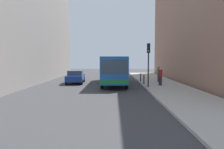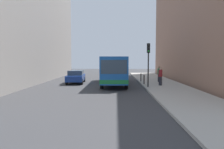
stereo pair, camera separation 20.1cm
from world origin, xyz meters
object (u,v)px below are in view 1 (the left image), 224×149
Objects in this scene: bus at (114,69)px; bollard_mid at (141,77)px; bollard_near at (144,80)px; car_beside_bus at (76,76)px; traffic_light at (148,57)px; pedestrian_mid_sidewalk at (159,74)px; pedestrian_near_signal at (160,76)px; pedestrian_far_sidewalk at (160,73)px.

bus reaches higher than bollard_mid.
bollard_near is at bearing -90.00° from bollard_mid.
traffic_light is (7.64, -4.36, 2.22)m from car_beside_bus.
pedestrian_mid_sidewalk is (1.94, 4.64, -1.95)m from traffic_light.
bollard_near is (3.14, -1.35, -1.10)m from bus.
pedestrian_near_signal is (1.40, 1.21, -1.96)m from traffic_light.
bus is at bearing 131.92° from traffic_light.
traffic_light is 2.70m from pedestrian_near_signal.
bollard_near is 6.74m from pedestrian_far_sidewalk.
pedestrian_near_signal is 3.48m from pedestrian_mid_sidewalk.
bollard_near and bollard_mid have the same top height.
traffic_light reaches higher than car_beside_bus.
bus is at bearing -159.68° from pedestrian_mid_sidewalk.
bollard_near is 0.53× the size of pedestrian_mid_sidewalk.
traffic_light is (3.24, -3.61, 1.28)m from bus.
traffic_light is at bearing 147.13° from car_beside_bus.
car_beside_bus is 9.59m from pedestrian_mid_sidewalk.
bollard_mid is 0.60× the size of pedestrian_far_sidewalk.
bus is 3.67m from bollard_mid.
bus is 2.69× the size of traffic_light.
bollard_mid is (3.14, 1.55, -1.10)m from bus.
pedestrian_mid_sidewalk is 3.80m from pedestrian_far_sidewalk.
car_beside_bus is 2.50× the size of pedestrian_mid_sidewalk.
bollard_near is 0.60× the size of pedestrian_far_sidewalk.
traffic_light is at bearing 131.70° from bus.
bus is at bearing 17.08° from pedestrian_far_sidewalk.
traffic_light reaches higher than bus.
car_beside_bus is 11.18m from pedestrian_far_sidewalk.
car_beside_bus is 2.52× the size of pedestrian_near_signal.
traffic_light is at bearing -87.47° from bollard_near.
pedestrian_mid_sidewalk is at bearing -146.75° from pedestrian_near_signal.
pedestrian_far_sidewalk is at bearing -162.28° from car_beside_bus.
pedestrian_mid_sidewalk reaches higher than car_beside_bus.
pedestrian_near_signal is at bearing 157.63° from car_beside_bus.
pedestrian_mid_sidewalk reaches higher than pedestrian_near_signal.
pedestrian_near_signal is at bearing 40.96° from traffic_light.
traffic_light is at bearing 50.47° from pedestrian_far_sidewalk.
bollard_mid is 0.53× the size of pedestrian_near_signal.
bus is 2.45× the size of car_beside_bus.
traffic_light is 5.40m from pedestrian_mid_sidewalk.
bollard_mid is 4.32m from pedestrian_far_sidewalk.
pedestrian_far_sidewalk reaches higher than bollard_near.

